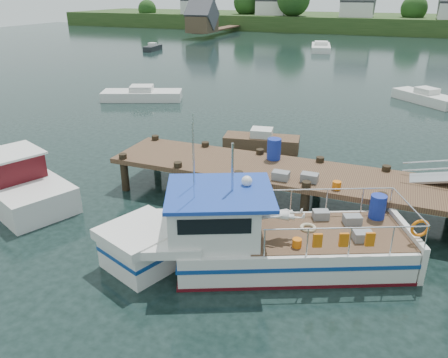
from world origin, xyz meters
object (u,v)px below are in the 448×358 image
at_px(moored_rowboat, 261,142).
at_px(moored_e, 153,48).
at_px(moored_b, 426,97).
at_px(moored_d, 321,47).
at_px(lobster_boat, 253,239).
at_px(work_boat, 8,178).
at_px(moored_a, 142,95).

height_order(moored_rowboat, moored_e, moored_rowboat).
distance_m(moored_b, moored_d, 30.09).
height_order(lobster_boat, moored_b, lobster_boat).
distance_m(lobster_boat, work_boat, 10.90).
relative_size(lobster_boat, moored_b, 1.91).
xyz_separation_m(moored_rowboat, moored_e, (-25.90, 33.15, -0.03)).
bearing_deg(moored_d, lobster_boat, -62.76).
bearing_deg(moored_a, work_boat, -79.20).
height_order(work_boat, moored_a, work_boat).
distance_m(work_boat, moored_d, 50.72).
bearing_deg(lobster_boat, moored_b, 53.51).
bearing_deg(moored_rowboat, moored_e, 148.46).
height_order(moored_a, moored_b, moored_b).
height_order(work_boat, moored_d, work_boat).
bearing_deg(moored_d, moored_a, -82.79).
xyz_separation_m(moored_b, moored_d, (-12.67, 27.30, 0.04)).
xyz_separation_m(moored_b, moored_e, (-34.10, 18.79, -0.02)).
height_order(moored_a, moored_d, moored_d).
height_order(moored_d, moored_e, moored_d).
distance_m(work_boat, moored_b, 28.38).
relative_size(work_boat, moored_e, 2.02).
distance_m(moored_a, moored_b, 21.12).
relative_size(lobster_boat, moored_rowboat, 2.28).
bearing_deg(lobster_boat, moored_a, 105.90).
relative_size(moored_rowboat, moored_d, 0.54).
distance_m(lobster_boat, moored_d, 52.18).
xyz_separation_m(moored_d, moored_e, (-21.43, -8.51, -0.07)).
bearing_deg(moored_a, moored_e, 116.67).
xyz_separation_m(lobster_boat, moored_d, (-7.32, 51.66, -0.38)).
height_order(moored_b, moored_e, moored_b).
distance_m(lobster_boat, moored_e, 51.86).
bearing_deg(moored_rowboat, moored_a, 168.34).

